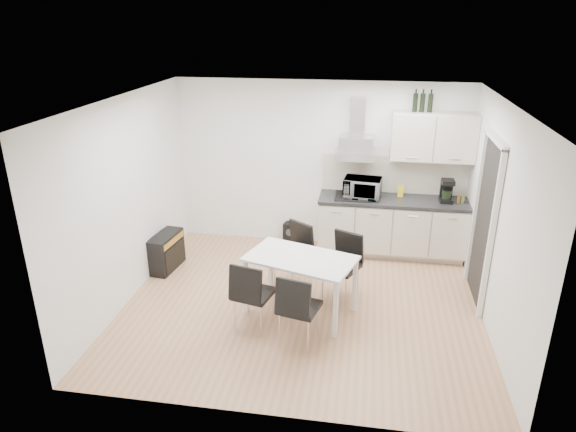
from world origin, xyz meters
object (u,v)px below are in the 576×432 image
at_px(kitchenette, 396,203).
at_px(dining_table, 301,264).
at_px(chair_near_left, 254,294).
at_px(chair_near_right, 299,308).
at_px(chair_far_left, 292,256).
at_px(chair_far_right, 341,268).
at_px(floor_speaker, 290,233).
at_px(guitar_amp, 166,251).

bearing_deg(kitchenette, dining_table, -122.21).
bearing_deg(chair_near_left, chair_near_right, -6.86).
bearing_deg(chair_far_left, dining_table, 142.30).
height_order(chair_far_right, floor_speaker, chair_far_right).
relative_size(kitchenette, dining_table, 1.73).
bearing_deg(floor_speaker, dining_table, -66.66).
bearing_deg(chair_far_right, kitchenette, -90.60).
xyz_separation_m(guitar_amp, floor_speaker, (1.65, 1.21, -0.10)).
height_order(chair_far_right, chair_near_left, same).
xyz_separation_m(chair_far_left, chair_near_right, (0.28, -1.29, 0.00)).
bearing_deg(chair_near_left, guitar_amp, 155.01).
bearing_deg(chair_far_left, floor_speaker, -45.81).
bearing_deg(floor_speaker, kitchenette, 5.26).
bearing_deg(guitar_amp, chair_far_right, -2.67).
xyz_separation_m(kitchenette, dining_table, (-1.19, -1.89, -0.17)).
xyz_separation_m(chair_near_right, guitar_amp, (-2.17, 1.49, -0.17)).
bearing_deg(guitar_amp, dining_table, -15.05).
bearing_deg(chair_near_right, floor_speaker, 114.43).
relative_size(chair_far_left, chair_far_right, 1.00).
height_order(chair_far_left, chair_near_left, same).
xyz_separation_m(dining_table, chair_near_left, (-0.50, -0.43, -0.22)).
relative_size(chair_far_right, chair_near_left, 1.00).
distance_m(chair_near_left, chair_near_right, 0.61).
bearing_deg(floor_speaker, chair_near_left, -80.08).
bearing_deg(chair_far_right, chair_near_left, 66.24).
distance_m(chair_near_left, floor_speaker, 2.50).
bearing_deg(chair_near_left, chair_far_right, 54.60).
bearing_deg(dining_table, kitchenette, 75.31).
relative_size(chair_near_right, floor_speaker, 2.65).
relative_size(kitchenette, floor_speaker, 7.58).
height_order(chair_near_right, floor_speaker, chair_near_right).
height_order(dining_table, floor_speaker, dining_table).
height_order(kitchenette, chair_far_right, kitchenette).
distance_m(chair_far_left, floor_speaker, 1.45).
relative_size(chair_far_right, chair_near_right, 1.00).
relative_size(chair_near_right, guitar_amp, 1.31).
relative_size(kitchenette, guitar_amp, 3.74).
bearing_deg(guitar_amp, floor_speaker, 43.21).
distance_m(kitchenette, dining_table, 2.24).
relative_size(kitchenette, chair_far_right, 2.86).
bearing_deg(chair_near_left, chair_far_left, 88.67).
distance_m(dining_table, chair_far_right, 0.66).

